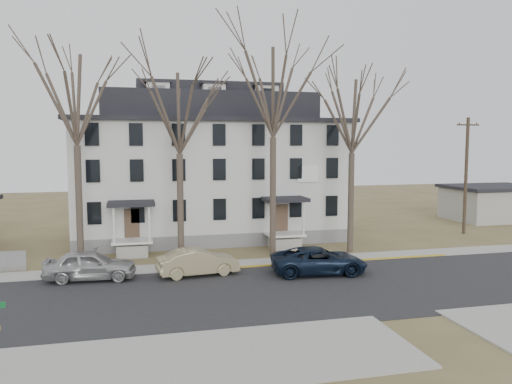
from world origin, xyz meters
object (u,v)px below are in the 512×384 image
object	(u,v)px
car_silver	(90,266)
car_tan	(198,263)
tree_mid_left	(179,107)
bicycle_left	(90,255)
boarding_house	(209,169)
tree_far_left	(75,93)
tree_center	(273,86)
tree_mid_right	(352,110)
utility_pole_far	(466,174)
car_navy	(319,261)

from	to	relation	value
car_silver	car_tan	distance (m)	5.81
tree_mid_left	bicycle_left	size ratio (longest dim) A/B	7.72
boarding_house	tree_far_left	distance (m)	13.12
tree_center	bicycle_left	xyz separation A→B (m)	(-11.58, 1.22, -10.65)
boarding_house	bicycle_left	size ratio (longest dim) A/B	12.61
boarding_house	tree_mid_right	world-z (taller)	tree_mid_right
tree_center	tree_mid_right	size ratio (longest dim) A/B	1.15
car_tan	bicycle_left	size ratio (longest dim) A/B	2.74
tree_far_left	utility_pole_far	size ratio (longest dim) A/B	1.44
tree_center	car_tan	world-z (taller)	tree_center
car_tan	bicycle_left	distance (m)	7.97
boarding_house	car_navy	size ratio (longest dim) A/B	3.83
boarding_house	car_silver	distance (m)	14.86
tree_mid_left	car_tan	size ratio (longest dim) A/B	2.82
tree_center	tree_mid_right	distance (m)	5.70
tree_mid_left	tree_center	size ratio (longest dim) A/B	0.87
car_silver	car_tan	size ratio (longest dim) A/B	1.07
boarding_house	tree_mid_left	distance (m)	9.66
boarding_house	car_tan	size ratio (longest dim) A/B	4.60
boarding_house	utility_pole_far	distance (m)	20.88
utility_pole_far	car_silver	xyz separation A→B (m)	(-28.67, -7.58, -4.08)
utility_pole_far	bicycle_left	xyz separation A→B (m)	(-29.08, -2.98, -4.47)
tree_mid_right	bicycle_left	xyz separation A→B (m)	(-17.08, 1.22, -9.17)
car_navy	bicycle_left	size ratio (longest dim) A/B	3.29
utility_pole_far	car_tan	world-z (taller)	utility_pole_far
tree_mid_right	car_silver	xyz separation A→B (m)	(-16.67, -3.38, -8.78)
boarding_house	car_tan	world-z (taller)	boarding_house
car_tan	utility_pole_far	bearing A→B (deg)	-77.72
utility_pole_far	car_silver	world-z (taller)	utility_pole_far
car_silver	car_tan	world-z (taller)	car_silver
boarding_house	car_silver	size ratio (longest dim) A/B	4.32
bicycle_left	tree_center	bearing A→B (deg)	-64.89
boarding_house	car_silver	xyz separation A→B (m)	(-8.17, -11.54, -4.56)
tree_mid_left	bicycle_left	distance (m)	10.80
utility_pole_far	car_tan	bearing A→B (deg)	-160.77
tree_center	utility_pole_far	world-z (taller)	tree_center
tree_far_left	car_silver	xyz separation A→B (m)	(0.83, -3.38, -9.52)
tree_center	boarding_house	bearing A→B (deg)	110.20
boarding_house	tree_far_left	world-z (taller)	tree_far_left
tree_center	car_tan	bearing A→B (deg)	-144.89
boarding_house	tree_far_left	xyz separation A→B (m)	(-9.00, -8.15, 4.96)
utility_pole_far	bicycle_left	distance (m)	29.57
boarding_house	tree_mid_right	bearing A→B (deg)	-43.81
utility_pole_far	car_navy	world-z (taller)	utility_pole_far
car_navy	tree_mid_left	bearing A→B (deg)	61.54
tree_mid_right	utility_pole_far	world-z (taller)	tree_mid_right
tree_mid_left	tree_mid_right	bearing A→B (deg)	0.00
car_navy	bicycle_left	distance (m)	14.35
tree_mid_right	car_tan	world-z (taller)	tree_mid_right
tree_far_left	car_tan	size ratio (longest dim) A/B	3.04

